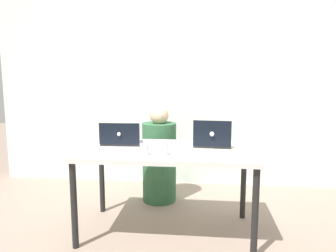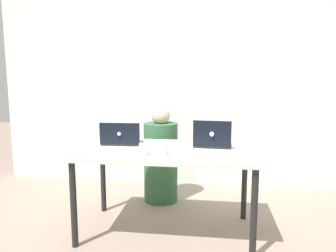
{
  "view_description": "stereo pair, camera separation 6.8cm",
  "coord_description": "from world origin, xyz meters",
  "views": [
    {
      "loc": [
        0.29,
        -2.65,
        1.33
      ],
      "look_at": [
        0.0,
        0.08,
        0.91
      ],
      "focal_mm": 35.0,
      "sensor_mm": 36.0,
      "label": 1
    },
    {
      "loc": [
        0.36,
        -2.64,
        1.33
      ],
      "look_at": [
        0.0,
        0.08,
        0.91
      ],
      "focal_mm": 35.0,
      "sensor_mm": 36.0,
      "label": 2
    }
  ],
  "objects": [
    {
      "name": "laptop_back_right",
      "position": [
        0.38,
        0.12,
        0.78
      ],
      "size": [
        0.33,
        0.29,
        0.24
      ],
      "rotation": [
        0.0,
        0.0,
        3.06
      ],
      "color": "#393C37",
      "rests_on": "desk"
    },
    {
      "name": "back_wall",
      "position": [
        0.0,
        1.35,
        1.29
      ],
      "size": [
        4.5,
        0.1,
        2.59
      ],
      "primitive_type": "cube",
      "color": "white",
      "rests_on": "ground"
    },
    {
      "name": "laptop_back_left",
      "position": [
        -0.42,
        0.12,
        0.77
      ],
      "size": [
        0.36,
        0.24,
        0.2
      ],
      "rotation": [
        0.0,
        0.0,
        3.18
      ],
      "color": "#3B393D",
      "rests_on": "desk"
    },
    {
      "name": "desk",
      "position": [
        0.0,
        0.0,
        0.66
      ],
      "size": [
        1.46,
        0.8,
        0.73
      ],
      "color": "silver",
      "rests_on": "ground"
    },
    {
      "name": "ground_plane",
      "position": [
        0.0,
        0.0,
        0.0
      ],
      "size": [
        12.0,
        12.0,
        0.0
      ],
      "primitive_type": "plane",
      "color": "gray"
    },
    {
      "name": "person_at_center",
      "position": [
        -0.16,
        0.7,
        0.46
      ],
      "size": [
        0.4,
        0.4,
        1.03
      ],
      "rotation": [
        0.0,
        0.0,
        3.01
      ],
      "color": "#30613E",
      "rests_on": "ground"
    },
    {
      "name": "water_glass_left",
      "position": [
        -0.15,
        -0.24,
        0.77
      ],
      "size": [
        0.07,
        0.07,
        0.09
      ],
      "color": "silver",
      "rests_on": "desk"
    },
    {
      "name": "water_glass_center",
      "position": [
        0.0,
        -0.21,
        0.77
      ],
      "size": [
        0.08,
        0.08,
        0.09
      ],
      "color": "silver",
      "rests_on": "desk"
    }
  ]
}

